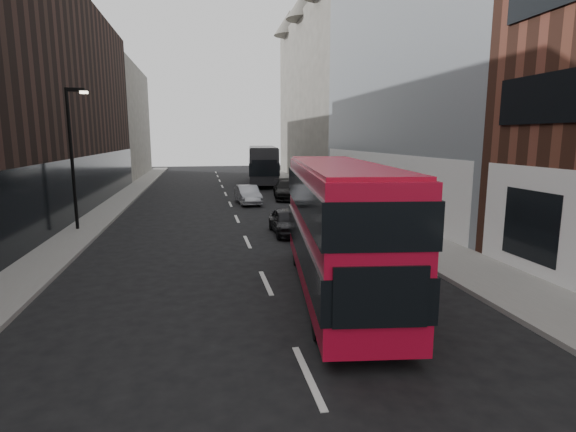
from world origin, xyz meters
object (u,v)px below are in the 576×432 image
red_bus (338,223)px  car_b (248,195)px  car_a (287,221)px  street_lamp (73,149)px  car_c (287,190)px  grey_bus (263,164)px

red_bus → car_b: bearing=99.7°
red_bus → car_a: bearing=96.7°
street_lamp → car_a: 11.25m
red_bus → car_c: red_bus is taller
car_a → car_c: (2.41, 12.64, 0.09)m
red_bus → car_a: red_bus is taller
street_lamp → red_bus: 15.46m
red_bus → car_b: 19.50m
grey_bus → street_lamp: bearing=-113.8°
car_a → car_b: bearing=94.6°
red_bus → car_a: size_ratio=2.72×
car_b → car_c: 3.87m
red_bus → car_a: (0.13, 8.83, -1.60)m
street_lamp → car_c: (12.77, 10.05, -3.46)m
grey_bus → car_b: grey_bus is taller
street_lamp → car_b: (9.49, 8.00, -3.51)m
car_a → street_lamp: bearing=165.9°
red_bus → grey_bus: 33.17m
car_a → car_c: bearing=79.1°
car_c → car_b: bearing=-141.3°
red_bus → car_c: size_ratio=2.04×
grey_bus → car_a: 24.40m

